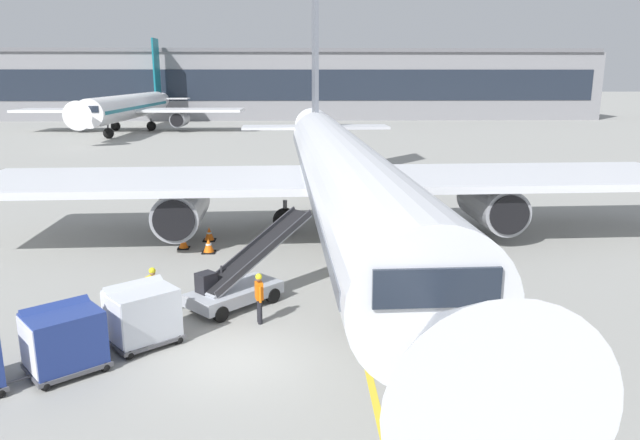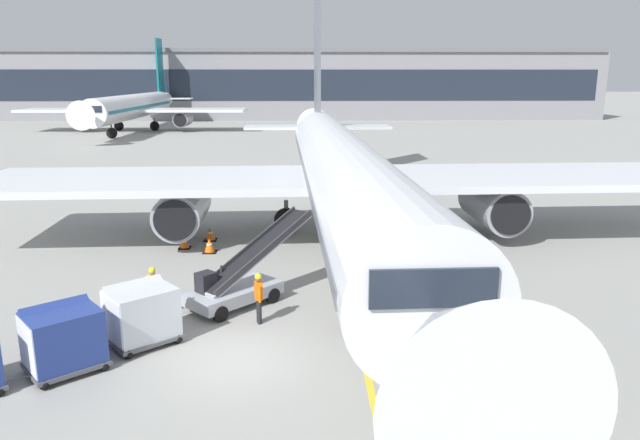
{
  "view_description": "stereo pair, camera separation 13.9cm",
  "coord_description": "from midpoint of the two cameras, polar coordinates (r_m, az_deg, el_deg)",
  "views": [
    {
      "loc": [
        1.9,
        -15.89,
        8.08
      ],
      "look_at": [
        2.63,
        5.74,
        2.82
      ],
      "focal_mm": 33.39,
      "sensor_mm": 36.0,
      "label": 1
    },
    {
      "loc": [
        2.04,
        -15.89,
        8.08
      ],
      "look_at": [
        2.63,
        5.74,
        2.82
      ],
      "focal_mm": 33.39,
      "sensor_mm": 36.0,
      "label": 2
    }
  ],
  "objects": [
    {
      "name": "terminal_building",
      "position": [
        119.52,
        -7.02,
        12.76
      ],
      "size": [
        132.89,
        16.31,
        12.97
      ],
      "color": "gray",
      "rests_on": "ground"
    },
    {
      "name": "ground_crew_by_carts",
      "position": [
        20.01,
        -6.05,
        -7.15
      ],
      "size": [
        0.33,
        0.56,
        1.74
      ],
      "color": "black",
      "rests_on": "ground"
    },
    {
      "name": "ground_plane",
      "position": [
        17.93,
        -8.24,
        -13.27
      ],
      "size": [
        600.0,
        600.0,
        0.0
      ],
      "primitive_type": "plane",
      "color": "gray"
    },
    {
      "name": "belt_loader",
      "position": [
        21.71,
        -7.94,
        -5.86
      ],
      "size": [
        4.62,
        4.62,
        3.08
      ],
      "color": "#A3A8B2",
      "rests_on": "ground"
    },
    {
      "name": "ground_crew_marshaller",
      "position": [
        20.17,
        -15.54,
        -7.42
      ],
      "size": [
        0.34,
        0.55,
        1.74
      ],
      "color": "black",
      "rests_on": "ground"
    },
    {
      "name": "safety_cone_engine_keepout",
      "position": [
        29.28,
        -13.1,
        -2.11
      ],
      "size": [
        0.55,
        0.55,
        0.63
      ],
      "color": "black",
      "rests_on": "ground"
    },
    {
      "name": "baggage_cart_lead",
      "position": [
        19.25,
        -16.93,
        -8.55
      ],
      "size": [
        2.61,
        2.51,
        1.91
      ],
      "color": "#515156",
      "rests_on": "ground"
    },
    {
      "name": "safety_cone_wingtip",
      "position": [
        30.42,
        -10.7,
        -1.33
      ],
      "size": [
        0.62,
        0.62,
        0.7
      ],
      "color": "black",
      "rests_on": "ground"
    },
    {
      "name": "apron_guidance_line_lead_in",
      "position": [
        30.0,
        1.59,
        -1.97
      ],
      "size": [
        0.2,
        110.0,
        0.01
      ],
      "color": "yellow",
      "rests_on": "ground"
    },
    {
      "name": "safety_cone_nose_mark",
      "position": [
        28.36,
        -10.77,
        -2.43
      ],
      "size": [
        0.62,
        0.62,
        0.7
      ],
      "color": "black",
      "rests_on": "ground"
    },
    {
      "name": "ground_crew_by_loader",
      "position": [
        21.29,
        -15.86,
        -6.32
      ],
      "size": [
        0.55,
        0.34,
        1.74
      ],
      "color": "#333847",
      "rests_on": "ground"
    },
    {
      "name": "baggage_cart_second",
      "position": [
        18.28,
        -23.59,
        -10.34
      ],
      "size": [
        2.61,
        2.51,
        1.91
      ],
      "color": "#515156",
      "rests_on": "ground"
    },
    {
      "name": "distant_airplane",
      "position": [
        94.28,
        -17.76,
        10.27
      ],
      "size": [
        33.28,
        42.81,
        14.41
      ],
      "color": "white",
      "rests_on": "ground"
    },
    {
      "name": "parked_airplane",
      "position": [
        30.13,
        1.64,
        4.85
      ],
      "size": [
        35.94,
        45.53,
        15.08
      ],
      "color": "silver",
      "rests_on": "ground"
    }
  ]
}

